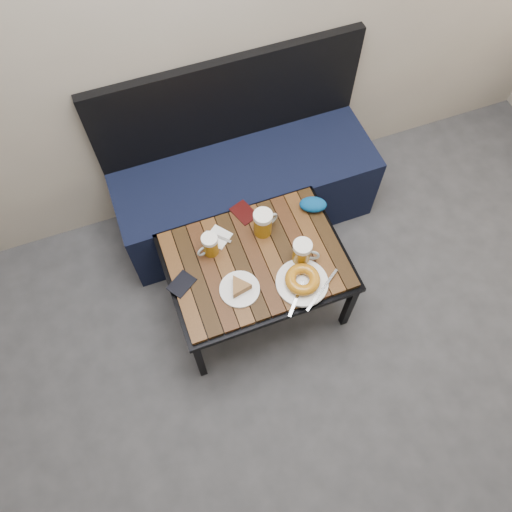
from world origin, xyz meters
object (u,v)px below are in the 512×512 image
object	(u,v)px
cafe_table	(256,263)
knit_pouch	(313,205)
beer_mug_left	(210,245)
beer_mug_centre	(263,223)
beer_mug_right	(302,252)
plate_pie	(240,288)
plate_bagel	(302,281)
passport_burgundy	(244,213)
bench	(244,184)
passport_navy	(182,284)

from	to	relation	value
cafe_table	knit_pouch	xyz separation A→B (m)	(0.36, 0.17, 0.07)
beer_mug_left	beer_mug_centre	world-z (taller)	beer_mug_centre
cafe_table	beer_mug_right	xyz separation A→B (m)	(0.19, -0.08, 0.11)
cafe_table	beer_mug_right	world-z (taller)	beer_mug_right
cafe_table	beer_mug_centre	world-z (taller)	beer_mug_centre
plate_pie	plate_bagel	distance (m)	0.28
beer_mug_right	passport_burgundy	distance (m)	0.38
beer_mug_left	beer_mug_centre	bearing A→B (deg)	166.43
beer_mug_left	beer_mug_right	size ratio (longest dim) A/B	0.87
bench	knit_pouch	size ratio (longest dim) A/B	10.49
passport_navy	passport_burgundy	xyz separation A→B (m)	(0.39, 0.26, 0.00)
bench	passport_navy	size ratio (longest dim) A/B	11.81
plate_pie	knit_pouch	world-z (taller)	knit_pouch
beer_mug_right	plate_bagel	xyz separation A→B (m)	(-0.04, -0.11, -0.04)
plate_pie	passport_burgundy	distance (m)	0.41
beer_mug_centre	plate_pie	world-z (taller)	beer_mug_centre
beer_mug_right	plate_bagel	size ratio (longest dim) A/B	0.47
plate_bagel	knit_pouch	xyz separation A→B (m)	(0.21, 0.36, 0.00)
beer_mug_left	beer_mug_centre	distance (m)	0.27
bench	plate_pie	world-z (taller)	bench
cafe_table	knit_pouch	bearing A→B (deg)	25.29
cafe_table	knit_pouch	size ratio (longest dim) A/B	6.29
plate_pie	beer_mug_right	bearing A→B (deg)	7.95
beer_mug_left	passport_burgundy	xyz separation A→B (m)	(0.22, 0.15, -0.06)
plate_bagel	passport_burgundy	distance (m)	0.47
beer_mug_right	cafe_table	bearing A→B (deg)	-173.03
beer_mug_right	knit_pouch	xyz separation A→B (m)	(0.17, 0.25, -0.04)
passport_burgundy	plate_pie	bearing A→B (deg)	-132.11
beer_mug_centre	plate_pie	size ratio (longest dim) A/B	0.80
beer_mug_right	passport_navy	distance (m)	0.56
beer_mug_left	passport_navy	xyz separation A→B (m)	(-0.18, -0.12, -0.06)
knit_pouch	beer_mug_right	bearing A→B (deg)	-123.83
bench	cafe_table	world-z (taller)	bench
beer_mug_centre	beer_mug_right	world-z (taller)	beer_mug_centre
passport_navy	knit_pouch	size ratio (longest dim) A/B	0.89
plate_pie	bench	bearing A→B (deg)	68.88
passport_burgundy	beer_mug_right	bearing A→B (deg)	-84.32
passport_burgundy	bench	bearing A→B (deg)	51.10
plate_bagel	passport_navy	xyz separation A→B (m)	(-0.51, 0.19, -0.02)
plate_bagel	passport_navy	distance (m)	0.54
cafe_table	passport_navy	distance (m)	0.36
beer_mug_centre	plate_pie	distance (m)	0.33
beer_mug_left	bench	bearing A→B (deg)	-143.49
cafe_table	knit_pouch	distance (m)	0.40
bench	plate_bagel	distance (m)	0.79
passport_navy	plate_bagel	bearing A→B (deg)	36.24
beer_mug_centre	knit_pouch	world-z (taller)	beer_mug_centre
passport_burgundy	knit_pouch	world-z (taller)	knit_pouch
plate_bagel	passport_burgundy	bearing A→B (deg)	104.37
bench	plate_bagel	world-z (taller)	bench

